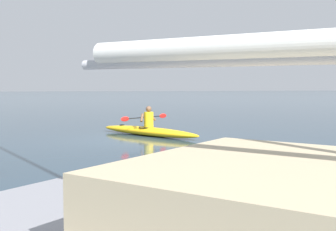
% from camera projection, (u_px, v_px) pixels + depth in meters
% --- Properties ---
extents(ground_plane, '(160.00, 160.00, 0.00)m').
position_uv_depth(ground_plane, '(134.00, 139.00, 15.57)').
color(ground_plane, '#283D4C').
extents(kayak, '(3.52, 3.98, 0.32)m').
position_uv_depth(kayak, '(148.00, 131.00, 16.65)').
color(kayak, '#EAB214').
rests_on(kayak, ground).
extents(kayaker, '(1.85, 1.59, 0.77)m').
position_uv_depth(kayaker, '(148.00, 118.00, 16.61)').
color(kayaker, yellow).
rests_on(kayaker, kayak).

